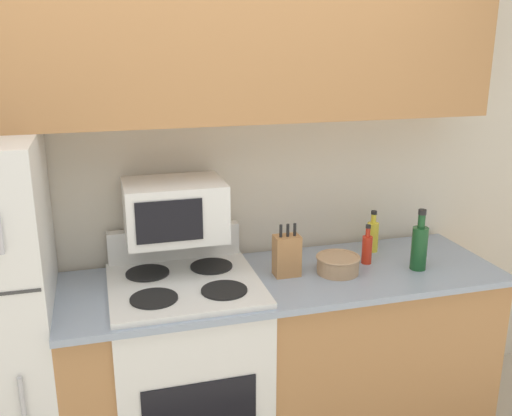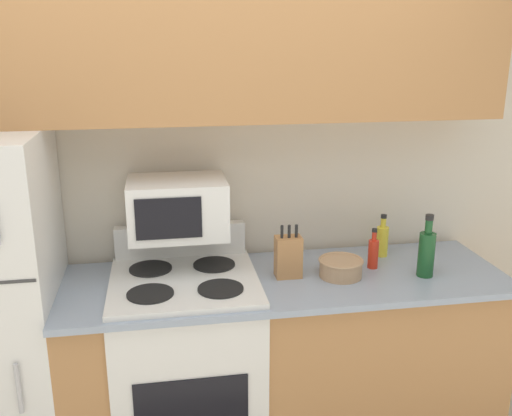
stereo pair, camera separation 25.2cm
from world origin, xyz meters
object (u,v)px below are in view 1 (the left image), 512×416
(bottle_cooking_spray, at_px, (373,235))
(microwave, at_px, (174,210))
(bowl, at_px, (338,264))
(bottle_wine_green, at_px, (419,246))
(stove, at_px, (188,369))
(knife_block, at_px, (287,255))
(bottle_hot_sauce, at_px, (367,248))

(bottle_cooking_spray, bearing_deg, microwave, -177.78)
(bowl, relative_size, bottle_cooking_spray, 0.96)
(bowl, bearing_deg, bottle_wine_green, -8.70)
(stove, relative_size, bottle_wine_green, 3.62)
(knife_block, bearing_deg, bowl, -9.53)
(bottle_hot_sauce, bearing_deg, microwave, 173.52)
(bowl, height_order, bottle_wine_green, bottle_wine_green)
(microwave, relative_size, bottle_wine_green, 1.50)
(stove, height_order, microwave, microwave)
(knife_block, relative_size, bottle_cooking_spray, 1.16)
(microwave, distance_m, bottle_cooking_spray, 1.06)
(stove, bearing_deg, bowl, -2.90)
(stove, relative_size, bottle_hot_sauce, 5.43)
(stove, distance_m, knife_block, 0.71)
(microwave, xyz_separation_m, bottle_cooking_spray, (1.03, 0.04, -0.24))
(bowl, bearing_deg, bottle_hot_sauce, 21.67)
(bowl, distance_m, bottle_wine_green, 0.40)
(stove, xyz_separation_m, microwave, (-0.01, 0.14, 0.75))
(bottle_wine_green, bearing_deg, stove, 175.05)
(knife_block, distance_m, bowl, 0.25)
(knife_block, distance_m, bottle_hot_sauce, 0.43)
(bottle_wine_green, bearing_deg, knife_block, 170.98)
(bowl, height_order, bottle_cooking_spray, bottle_cooking_spray)
(knife_block, distance_m, bottle_cooking_spray, 0.56)
(microwave, bearing_deg, bottle_wine_green, -11.93)
(bottle_cooking_spray, height_order, bottle_wine_green, bottle_wine_green)
(bottle_cooking_spray, height_order, bottle_hot_sauce, bottle_cooking_spray)
(bowl, bearing_deg, stove, 177.10)
(microwave, bearing_deg, bottle_cooking_spray, 2.22)
(knife_block, height_order, bottle_wine_green, bottle_wine_green)
(bottle_hot_sauce, bearing_deg, bottle_cooking_spray, 54.52)
(stove, bearing_deg, bottle_cooking_spray, 10.15)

